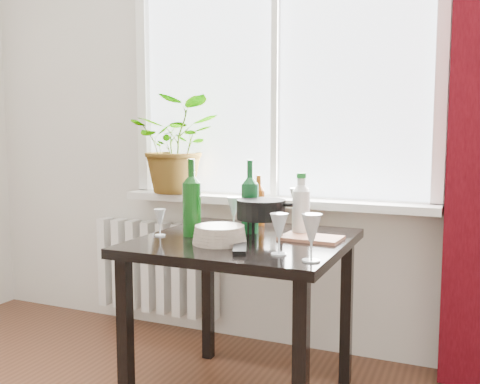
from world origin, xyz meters
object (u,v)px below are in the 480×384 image
at_px(fondue_pot, 261,218).
at_px(tv_remote, 240,249).
at_px(wineglass_front_right, 279,234).
at_px(wineglass_back_center, 299,210).
at_px(wine_bottle_left, 192,197).
at_px(bottle_amber, 259,200).
at_px(wineglass_far_right, 311,237).
at_px(wineglass_front_left, 160,222).
at_px(wine_bottle_right, 250,196).
at_px(table, 245,259).
at_px(potted_plant, 178,145).
at_px(wineglass_back_left, 234,212).
at_px(plate_stack, 220,235).
at_px(radiator, 156,267).
at_px(cleaning_bottle, 301,204).
at_px(cutting_board, 311,238).

relative_size(fondue_pot, tv_remote, 1.45).
bearing_deg(wineglass_front_right, wineglass_back_center, 98.07).
distance_m(wine_bottle_left, wineglass_back_center, 0.48).
xyz_separation_m(bottle_amber, wineglass_far_right, (0.44, -0.62, -0.04)).
distance_m(wineglass_front_left, fondue_pot, 0.44).
height_order(wineglass_front_left, tv_remote, wineglass_front_left).
bearing_deg(wine_bottle_right, fondue_pot, -42.82).
bearing_deg(bottle_amber, tv_remote, -75.42).
height_order(table, wineglass_front_right, wineglass_front_right).
height_order(wineglass_back_center, wineglass_front_left, wineglass_back_center).
distance_m(wineglass_front_right, wineglass_back_center, 0.46).
distance_m(table, potted_plant, 1.00).
bearing_deg(wineglass_back_center, table, -130.83).
height_order(wineglass_far_right, wineglass_front_left, wineglass_far_right).
relative_size(wineglass_far_right, wineglass_back_center, 0.82).
distance_m(wine_bottle_left, wineglass_far_right, 0.66).
xyz_separation_m(wine_bottle_left, wineglass_back_left, (0.09, 0.24, -0.10)).
relative_size(wineglass_back_center, tv_remote, 1.26).
height_order(wineglass_far_right, wineglass_back_left, wineglass_far_right).
bearing_deg(bottle_amber, wineglass_front_right, -61.75).
xyz_separation_m(table, wine_bottle_left, (-0.23, -0.05, 0.26)).
distance_m(wineglass_back_center, plate_stack, 0.42).
xyz_separation_m(table, wineglass_back_center, (0.18, 0.20, 0.20)).
bearing_deg(bottle_amber, potted_plant, 156.23).
height_order(bottle_amber, plate_stack, bottle_amber).
bearing_deg(bottle_amber, radiator, 158.42).
bearing_deg(cleaning_bottle, plate_stack, -127.83).
relative_size(potted_plant, wine_bottle_left, 1.60).
height_order(radiator, fondue_pot, fondue_pot).
xyz_separation_m(table, cleaning_bottle, (0.20, 0.17, 0.23)).
distance_m(radiator, potted_plant, 0.76).
bearing_deg(wine_bottle_left, cleaning_bottle, 26.27).
xyz_separation_m(table, wine_bottle_right, (-0.03, 0.12, 0.26)).
height_order(wineglass_back_left, cutting_board, wineglass_back_left).
relative_size(bottle_amber, cutting_board, 0.98).
bearing_deg(wineglass_back_left, bottle_amber, 59.37).
bearing_deg(cleaning_bottle, wineglass_back_left, 175.32).
height_order(wine_bottle_right, plate_stack, wine_bottle_right).
xyz_separation_m(wineglass_back_center, cutting_board, (0.09, -0.13, -0.10)).
height_order(potted_plant, plate_stack, potted_plant).
xyz_separation_m(wine_bottle_right, wineglass_back_left, (-0.11, 0.07, -0.09)).
bearing_deg(table, tv_remote, -71.38).
distance_m(wineglass_front_right, cutting_board, 0.33).
relative_size(radiator, wineglass_front_left, 6.69).
relative_size(radiator, fondue_pot, 3.32).
height_order(wineglass_front_right, wineglass_back_left, wineglass_front_right).
distance_m(wine_bottle_left, fondue_pot, 0.31).
bearing_deg(tv_remote, radiator, 114.81).
bearing_deg(wineglass_front_left, wineglass_back_center, 30.37).
bearing_deg(table, bottle_amber, 101.35).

